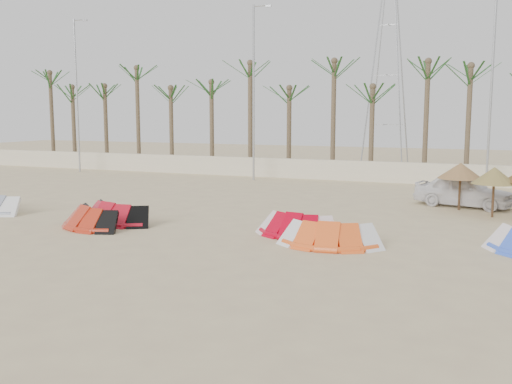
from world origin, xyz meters
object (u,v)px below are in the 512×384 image
at_px(kite_grey, 2,202).
at_px(kite_red_mid, 95,216).
at_px(kite_red_left, 119,211).
at_px(parasol_left, 460,171).
at_px(kite_orange, 332,232).
at_px(parasol_mid, 494,176).
at_px(kite_red_right, 298,223).
at_px(car, 463,191).

relative_size(kite_grey, kite_red_mid, 1.02).
xyz_separation_m(kite_grey, kite_red_left, (6.25, -0.08, 0.00)).
xyz_separation_m(kite_red_left, parasol_left, (12.31, 8.13, 1.34)).
xyz_separation_m(kite_red_left, kite_red_mid, (-0.23, -1.19, -0.00)).
distance_m(kite_grey, kite_orange, 15.17).
xyz_separation_m(kite_grey, kite_orange, (15.15, -0.80, 0.00)).
relative_size(kite_red_left, kite_red_mid, 1.08).
xyz_separation_m(kite_red_left, parasol_mid, (13.70, 6.78, 1.32)).
relative_size(kite_grey, kite_red_right, 1.15).
relative_size(kite_red_right, kite_orange, 0.93).
distance_m(kite_orange, car, 10.49).
distance_m(kite_grey, kite_red_right, 13.63).
height_order(kite_red_right, parasol_left, parasol_left).
relative_size(kite_orange, car, 0.78).
height_order(kite_grey, parasol_left, parasol_left).
bearing_deg(kite_red_left, kite_red_mid, -101.18).
bearing_deg(kite_red_left, parasol_mid, 26.33).
relative_size(kite_red_right, car, 0.72).
bearing_deg(kite_red_right, kite_red_left, -177.21).
height_order(kite_red_left, parasol_mid, parasol_mid).
bearing_deg(car, kite_red_left, 140.89).
bearing_deg(parasol_mid, kite_grey, -161.43).
bearing_deg(kite_grey, parasol_left, 23.45).
distance_m(kite_grey, parasol_left, 20.28).
bearing_deg(kite_red_mid, kite_orange, 2.92).
relative_size(kite_red_left, parasol_left, 1.79).
height_order(kite_red_left, kite_red_right, same).
height_order(kite_orange, car, car).
bearing_deg(kite_red_mid, parasol_left, 36.60).
height_order(kite_red_left, kite_orange, same).
distance_m(kite_red_right, parasol_mid, 9.10).
height_order(kite_red_mid, kite_red_right, same).
xyz_separation_m(kite_red_left, kite_orange, (8.90, -0.72, -0.00)).
distance_m(kite_red_mid, kite_orange, 9.14).
distance_m(kite_red_left, kite_red_mid, 1.21).
height_order(kite_red_left, parasol_left, parasol_left).
relative_size(parasol_left, car, 0.49).
relative_size(kite_red_left, parasol_mid, 1.81).
xyz_separation_m(kite_red_right, car, (5.06, 8.79, 0.32)).
bearing_deg(kite_orange, parasol_left, 68.89).
bearing_deg(car, kite_red_mid, 143.76).
height_order(kite_grey, car, car).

